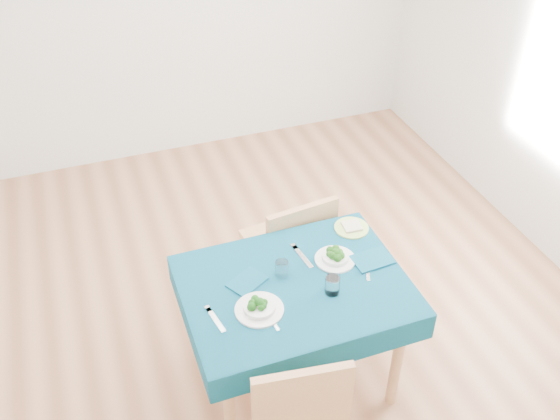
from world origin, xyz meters
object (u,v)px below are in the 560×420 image
object	(u,v)px
bowl_far	(335,256)
chair_far	(286,225)
table	(294,334)
side_plate	(351,228)
bowl_near	(259,305)

from	to	relation	value
bowl_far	chair_far	bearing A→B (deg)	95.73
table	chair_far	size ratio (longest dim) A/B	0.99
table	chair_far	xyz separation A→B (m)	(0.21, 0.69, 0.19)
chair_far	bowl_far	world-z (taller)	chair_far
chair_far	side_plate	size ratio (longest dim) A/B	5.80
chair_far	table	bearing A→B (deg)	66.25
table	side_plate	bearing A→B (deg)	33.87
table	chair_far	bearing A→B (deg)	73.10
table	side_plate	distance (m)	0.68
bowl_near	bowl_far	bearing A→B (deg)	22.81
chair_far	bowl_far	xyz separation A→B (m)	(0.06, -0.59, 0.22)
table	bowl_near	xyz separation A→B (m)	(-0.23, -0.11, 0.42)
bowl_near	bowl_far	xyz separation A→B (m)	(0.50, 0.21, -0.00)
bowl_near	table	bearing A→B (deg)	25.89
bowl_near	side_plate	world-z (taller)	bowl_near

